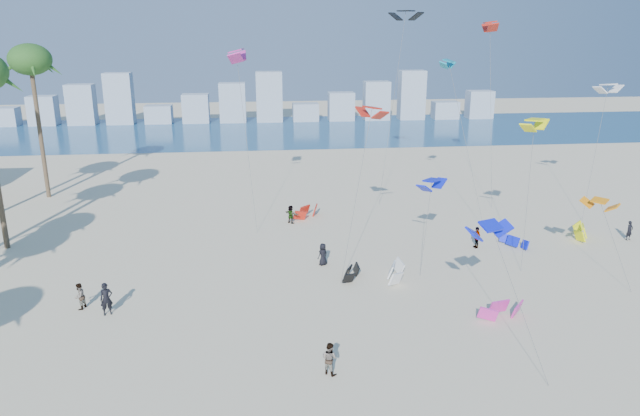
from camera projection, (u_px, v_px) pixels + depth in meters
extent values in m
plane|color=navy|center=(263.00, 131.00, 92.95)|extent=(220.00, 220.00, 0.00)
imported|color=black|center=(106.00, 299.00, 33.89)|extent=(0.82, 0.68, 1.93)
imported|color=gray|center=(329.00, 358.00, 28.15)|extent=(1.00, 0.98, 1.62)
imported|color=black|center=(323.00, 254.00, 40.98)|extent=(0.91, 0.85, 1.57)
imported|color=gray|center=(477.00, 237.00, 44.20)|extent=(0.55, 1.00, 1.62)
imported|color=gray|center=(291.00, 214.00, 49.72)|extent=(1.32, 1.33, 1.53)
imported|color=black|center=(629.00, 231.00, 45.77)|extent=(0.63, 0.50, 1.52)
imported|color=gray|center=(79.00, 296.00, 34.60)|extent=(0.85, 0.95, 1.60)
cylinder|color=#595959|center=(426.00, 227.00, 39.75)|extent=(1.18, 2.35, 5.92)
cylinder|color=#595959|center=(357.00, 194.00, 38.80)|extent=(2.60, 4.22, 10.67)
cylinder|color=#595959|center=(528.00, 196.00, 39.83)|extent=(0.95, 2.21, 9.90)
cylinder|color=#595959|center=(247.00, 143.00, 46.98)|extent=(1.22, 3.13, 13.97)
cylinder|color=#595959|center=(466.00, 144.00, 49.10)|extent=(2.37, 4.64, 13.07)
cylinder|color=#595959|center=(615.00, 245.00, 37.61)|extent=(1.14, 2.96, 5.13)
cylinder|color=#595959|center=(392.00, 108.00, 54.74)|extent=(2.89, 4.23, 17.12)
cylinder|color=#595959|center=(595.00, 152.00, 50.65)|extent=(2.87, 3.55, 11.04)
cylinder|color=#595959|center=(519.00, 303.00, 28.40)|extent=(1.67, 4.28, 6.43)
cylinder|color=#595959|center=(491.00, 115.00, 54.08)|extent=(0.24, 4.57, 16.15)
cylinder|color=brown|center=(40.00, 130.00, 55.63)|extent=(0.40, 0.40, 12.92)
ellipsoid|color=#25511C|center=(30.00, 59.00, 53.73)|extent=(3.80, 3.80, 2.85)
cube|color=#9EADBF|center=(5.00, 117.00, 97.71)|extent=(4.40, 3.00, 3.00)
cube|color=#9EADBF|center=(43.00, 111.00, 98.08)|extent=(4.40, 3.00, 4.80)
cube|color=#9EADBF|center=(81.00, 105.00, 98.45)|extent=(4.40, 3.00, 6.60)
cube|color=#9EADBF|center=(119.00, 99.00, 98.82)|extent=(4.40, 3.00, 8.40)
cube|color=#9EADBF|center=(159.00, 114.00, 100.25)|extent=(4.40, 3.00, 3.00)
cube|color=#9EADBF|center=(196.00, 108.00, 100.62)|extent=(4.40, 3.00, 4.80)
cube|color=#9EADBF|center=(233.00, 103.00, 100.99)|extent=(4.40, 3.00, 6.60)
cube|color=#9EADBF|center=(269.00, 97.00, 101.36)|extent=(4.40, 3.00, 8.40)
cube|color=#9EADBF|center=(306.00, 112.00, 102.79)|extent=(4.40, 3.00, 3.00)
cube|color=#9EADBF|center=(341.00, 106.00, 103.16)|extent=(4.40, 3.00, 4.80)
cube|color=#9EADBF|center=(376.00, 101.00, 103.53)|extent=(4.40, 3.00, 6.60)
cube|color=#9EADBF|center=(412.00, 95.00, 103.90)|extent=(4.40, 3.00, 8.40)
cube|color=#9EADBF|center=(445.00, 110.00, 105.33)|extent=(4.40, 3.00, 3.00)
cube|color=#9EADBF|center=(479.00, 104.00, 105.70)|extent=(4.40, 3.00, 4.80)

